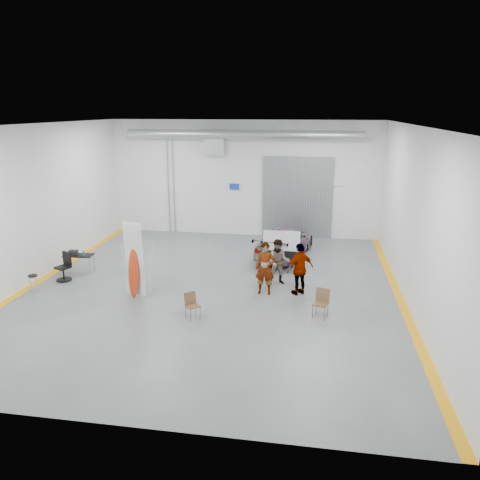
# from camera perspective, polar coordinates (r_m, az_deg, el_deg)

# --- Properties ---
(ground) EXTENTS (16.00, 16.00, 0.00)m
(ground) POSITION_cam_1_polar(r_m,az_deg,el_deg) (17.70, -3.51, -5.99)
(ground) COLOR #5A5D61
(ground) RESTS_ON ground
(room_shell) EXTENTS (14.02, 16.18, 6.01)m
(room_shell) POSITION_cam_1_polar(r_m,az_deg,el_deg) (18.73, -1.50, 8.17)
(room_shell) COLOR silver
(room_shell) RESTS_ON ground
(sedan_car) EXTENTS (2.79, 4.79, 1.30)m
(sedan_car) POSITION_cam_1_polar(r_m,az_deg,el_deg) (21.47, 5.43, -0.25)
(sedan_car) COLOR silver
(sedan_car) RESTS_ON ground
(person_a) EXTENTS (0.73, 0.50, 1.94)m
(person_a) POSITION_cam_1_polar(r_m,az_deg,el_deg) (16.96, 3.08, -3.46)
(person_a) COLOR #8E6F4D
(person_a) RESTS_ON ground
(person_b) EXTENTS (0.87, 0.67, 1.77)m
(person_b) POSITION_cam_1_polar(r_m,az_deg,el_deg) (17.98, 4.74, -2.67)
(person_b) COLOR teal
(person_b) RESTS_ON ground
(person_c) EXTENTS (1.17, 1.05, 1.93)m
(person_c) POSITION_cam_1_polar(r_m,az_deg,el_deg) (17.03, 7.32, -3.52)
(person_c) COLOR #AB5839
(person_c) RESTS_ON ground
(surfboard_display) EXTENTS (0.79, 0.41, 2.92)m
(surfboard_display) POSITION_cam_1_polar(r_m,az_deg,el_deg) (16.94, -12.59, -3.11)
(surfboard_display) COLOR white
(surfboard_display) RESTS_ON ground
(folding_chair_near) EXTENTS (0.56, 0.63, 0.85)m
(folding_chair_near) POSITION_cam_1_polar(r_m,az_deg,el_deg) (15.33, -5.76, -8.55)
(folding_chair_near) COLOR brown
(folding_chair_near) RESTS_ON ground
(folding_chair_far) EXTENTS (0.56, 0.59, 0.95)m
(folding_chair_far) POSITION_cam_1_polar(r_m,az_deg,el_deg) (15.48, 9.75, -8.31)
(folding_chair_far) COLOR brown
(folding_chair_far) RESTS_ON ground
(shop_stool) EXTENTS (0.35, 0.35, 0.68)m
(shop_stool) POSITION_cam_1_polar(r_m,az_deg,el_deg) (18.84, -23.86, -4.91)
(shop_stool) COLOR black
(shop_stool) RESTS_ON ground
(work_table) EXTENTS (1.22, 0.70, 0.95)m
(work_table) POSITION_cam_1_polar(r_m,az_deg,el_deg) (20.40, -19.23, -1.71)
(work_table) COLOR #9C9FA5
(work_table) RESTS_ON ground
(office_chair) EXTENTS (0.64, 0.67, 1.11)m
(office_chair) POSITION_cam_1_polar(r_m,az_deg,el_deg) (19.67, -20.67, -3.24)
(office_chair) COLOR black
(office_chair) RESTS_ON ground
(trunk_lid) EXTENTS (1.52, 0.92, 0.04)m
(trunk_lid) POSITION_cam_1_polar(r_m,az_deg,el_deg) (19.37, 5.07, 0.05)
(trunk_lid) COLOR silver
(trunk_lid) RESTS_ON sedan_car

